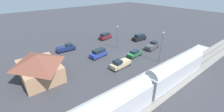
% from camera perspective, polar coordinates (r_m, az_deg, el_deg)
% --- Properties ---
extents(ground_plane, '(200.00, 200.00, 0.00)m').
position_cam_1_polar(ground_plane, '(41.40, 6.64, 0.04)').
color(ground_plane, '#38383D').
extents(railway_track, '(4.80, 70.00, 0.30)m').
position_cam_1_polar(railway_track, '(34.40, 23.48, -7.71)').
color(railway_track, gray).
rests_on(railway_track, ground).
extents(platform, '(3.20, 46.00, 0.30)m').
position_cam_1_polar(platform, '(35.94, 18.01, -5.13)').
color(platform, '#B7B2A8').
rests_on(platform, ground).
extents(station_building, '(10.47, 7.89, 5.36)m').
position_cam_1_polar(station_building, '(33.77, -26.13, -3.57)').
color(station_building, tan).
rests_on(station_building, ground).
extents(pedestrian_on_platform, '(0.36, 0.36, 1.71)m').
position_cam_1_polar(pedestrian_on_platform, '(35.24, 18.02, -3.67)').
color(pedestrian_on_platform, brown).
rests_on(pedestrian_on_platform, platform).
extents(pedestrian_waiting_far, '(0.36, 0.36, 1.71)m').
position_cam_1_polar(pedestrian_waiting_far, '(31.88, 14.84, -6.51)').
color(pedestrian_waiting_far, brown).
rests_on(pedestrian_waiting_far, platform).
extents(suv_blue, '(2.63, 5.13, 2.22)m').
position_cam_1_polar(suv_blue, '(40.25, -5.14, 1.14)').
color(suv_blue, '#283D9E').
rests_on(suv_blue, ground).
extents(pickup_charcoal, '(2.80, 5.65, 2.14)m').
position_cam_1_polar(pickup_charcoal, '(46.93, 15.10, 3.83)').
color(pickup_charcoal, '#47494F').
rests_on(pickup_charcoal, ground).
extents(suv_maroon, '(2.91, 5.19, 2.22)m').
position_cam_1_polar(suv_maroon, '(53.90, -2.58, 7.68)').
color(suv_maroon, maroon).
rests_on(suv_maroon, ground).
extents(suv_black, '(2.49, 5.09, 2.22)m').
position_cam_1_polar(suv_black, '(53.45, 10.48, 7.11)').
color(suv_black, black).
rests_on(suv_black, ground).
extents(pickup_navy, '(2.34, 5.53, 2.14)m').
position_cam_1_polar(pickup_navy, '(45.88, -17.15, 3.06)').
color(pickup_navy, navy).
rests_on(pickup_navy, ground).
extents(pickup_tan, '(2.33, 5.52, 2.14)m').
position_cam_1_polar(pickup_tan, '(35.09, 3.22, -2.92)').
color(pickup_tan, '#C6B284').
rests_on(pickup_tan, ground).
extents(sedan_green, '(2.28, 4.66, 1.74)m').
position_cam_1_polar(sedan_green, '(41.05, 8.61, 1.03)').
color(sedan_green, '#236638').
rests_on(sedan_green, ground).
extents(light_pole_near_platform, '(0.44, 0.44, 7.89)m').
position_cam_1_polar(light_pole_near_platform, '(37.91, 18.45, 4.52)').
color(light_pole_near_platform, '#515156').
rests_on(light_pole_near_platform, ground).
extents(light_pole_lot_center, '(0.44, 0.44, 6.97)m').
position_cam_1_polar(light_pole_lot_center, '(44.71, 2.05, 8.30)').
color(light_pole_lot_center, '#515156').
rests_on(light_pole_lot_center, ground).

